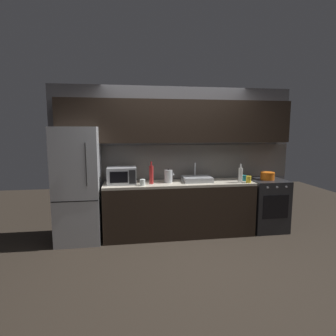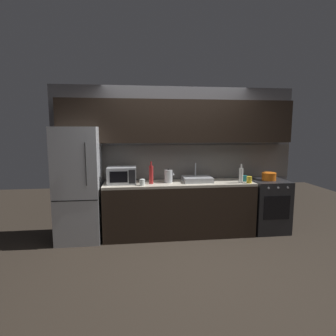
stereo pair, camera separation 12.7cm
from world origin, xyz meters
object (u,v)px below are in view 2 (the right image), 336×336
at_px(mug_teal, 245,178).
at_px(microwave, 122,175).
at_px(mug_clear, 142,182).
at_px(refrigerator, 79,184).
at_px(oven_range, 268,205).
at_px(wine_bottle_white, 241,175).
at_px(mug_yellow, 249,180).
at_px(wine_bottle_red, 151,174).
at_px(cooking_pot, 269,176).
at_px(kettle, 168,176).

bearing_deg(mug_teal, microwave, 178.36).
relative_size(mug_clear, mug_teal, 1.04).
bearing_deg(refrigerator, oven_range, -0.02).
xyz_separation_m(wine_bottle_white, mug_yellow, (0.13, -0.04, -0.07)).
bearing_deg(oven_range, refrigerator, 179.98).
xyz_separation_m(refrigerator, wine_bottle_red, (1.15, -0.07, 0.15)).
height_order(oven_range, microwave, microwave).
bearing_deg(wine_bottle_white, mug_teal, 46.33).
relative_size(microwave, cooking_pot, 1.93).
relative_size(kettle, wine_bottle_red, 0.64).
relative_size(refrigerator, microwave, 3.93).
bearing_deg(microwave, mug_teal, -1.64).
bearing_deg(kettle, oven_range, -0.33).
bearing_deg(mug_clear, kettle, 24.00).
relative_size(refrigerator, mug_teal, 19.00).
height_order(microwave, kettle, microwave).
relative_size(microwave, mug_teal, 4.83).
distance_m(wine_bottle_red, mug_teal, 1.59).
relative_size(mug_yellow, cooking_pot, 0.46).
height_order(refrigerator, mug_teal, refrigerator).
bearing_deg(cooking_pot, kettle, 179.71).
bearing_deg(mug_teal, wine_bottle_white, -133.67).
bearing_deg(mug_yellow, oven_range, 24.15).
bearing_deg(cooking_pot, oven_range, -9.76).
xyz_separation_m(refrigerator, mug_teal, (2.74, -0.04, 0.04)).
distance_m(microwave, wine_bottle_red, 0.48).
bearing_deg(cooking_pot, refrigerator, -180.00).
bearing_deg(refrigerator, mug_clear, -10.51).
relative_size(kettle, wine_bottle_white, 0.74).
bearing_deg(wine_bottle_red, refrigerator, 176.63).
height_order(refrigerator, kettle, refrigerator).
relative_size(kettle, mug_teal, 2.43).
relative_size(refrigerator, wine_bottle_white, 5.82).
distance_m(microwave, mug_yellow, 2.08).
distance_m(wine_bottle_red, mug_yellow, 1.60).
xyz_separation_m(mug_yellow, mug_teal, (-0.01, 0.16, -0.01)).
bearing_deg(refrigerator, mug_teal, -0.85).
bearing_deg(refrigerator, kettle, 0.35).
bearing_deg(wine_bottle_white, wine_bottle_red, 176.08).
bearing_deg(wine_bottle_white, microwave, 174.50).
distance_m(oven_range, cooking_pot, 0.52).
bearing_deg(microwave, mug_yellow, -6.14).
bearing_deg(refrigerator, microwave, 1.55).
xyz_separation_m(oven_range, mug_teal, (-0.46, -0.04, 0.50)).
relative_size(microwave, mug_clear, 4.63).
height_order(mug_clear, cooking_pot, cooking_pot).
distance_m(oven_range, wine_bottle_white, 0.83).
xyz_separation_m(microwave, wine_bottle_red, (0.47, -0.09, 0.02)).
relative_size(mug_yellow, mug_teal, 1.15).
distance_m(wine_bottle_red, wine_bottle_white, 1.47).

